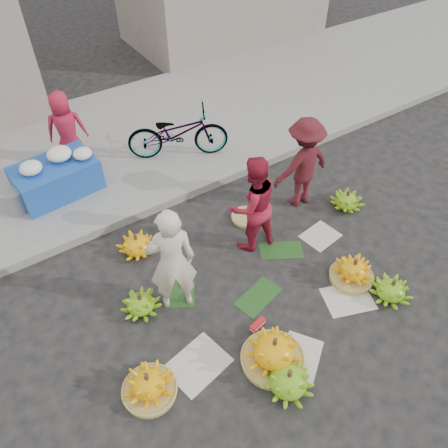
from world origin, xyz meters
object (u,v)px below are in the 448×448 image
flower_table (57,176)px  banana_bunch_4 (353,271)px  bicycle (178,133)px  banana_bunch_0 (149,385)px  vendor_cream (172,262)px

flower_table → banana_bunch_4: bearing=-60.7°
banana_bunch_4 → bicycle: bearing=99.2°
banana_bunch_0 → banana_bunch_4: (3.10, -0.07, -0.01)m
banana_bunch_0 → vendor_cream: 1.43m
flower_table → bicycle: 2.20m
flower_table → bicycle: bicycle is taller
banana_bunch_4 → flower_table: 4.90m
banana_bunch_4 → flower_table: size_ratio=0.43×
banana_bunch_0 → bicycle: (2.48, 3.75, 0.41)m
vendor_cream → bicycle: vendor_cream is taller
banana_bunch_0 → banana_bunch_4: banana_bunch_0 is taller
vendor_cream → bicycle: size_ratio=0.92×
banana_bunch_0 → bicycle: size_ratio=0.34×
banana_bunch_0 → bicycle: 4.52m
vendor_cream → flower_table: size_ratio=1.21×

